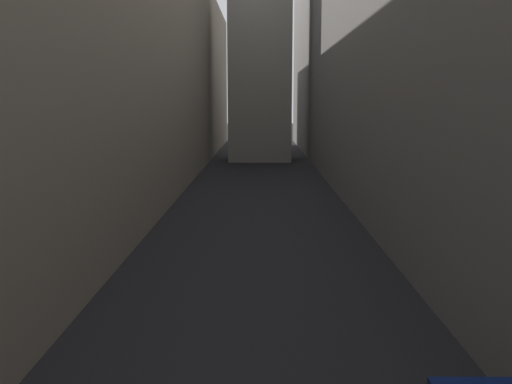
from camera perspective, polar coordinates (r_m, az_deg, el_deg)
The scene contains 3 objects.
ground_plane at distance 40.63m, azimuth 0.31°, elevation -0.19°, with size 264.00×264.00×0.00m, color black.
building_block_left at distance 43.86m, azimuth -15.61°, elevation 12.64°, with size 12.51×108.00×19.05m, color gray.
building_block_right at distance 43.77m, azimuth 15.32°, elevation 15.32°, with size 10.84×108.00×23.10m, color slate.
Camera 1 is at (0.11, 7.89, 6.47)m, focal length 40.31 mm.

